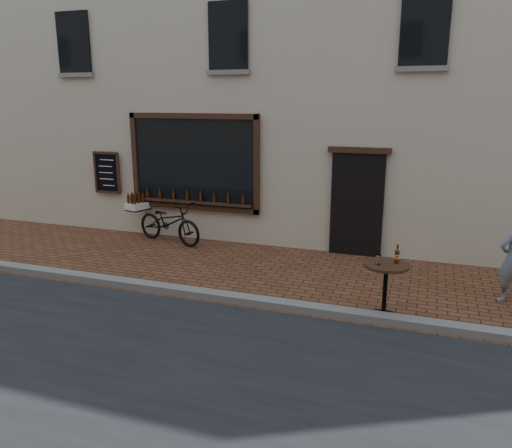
% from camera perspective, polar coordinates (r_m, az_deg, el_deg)
% --- Properties ---
extents(ground, '(90.00, 90.00, 0.00)m').
position_cam_1_polar(ground, '(8.43, -5.47, -8.94)').
color(ground, '#56301B').
rests_on(ground, ground).
extents(kerb, '(90.00, 0.25, 0.12)m').
position_cam_1_polar(kerb, '(8.57, -4.91, -8.09)').
color(kerb, slate).
rests_on(kerb, ground).
extents(shop_building, '(28.00, 6.20, 10.00)m').
position_cam_1_polar(shop_building, '(14.02, 5.92, 21.07)').
color(shop_building, '#C0B397').
rests_on(shop_building, ground).
extents(cargo_bicycle, '(2.22, 1.14, 1.05)m').
position_cam_1_polar(cargo_bicycle, '(11.83, -10.01, 0.26)').
color(cargo_bicycle, black).
rests_on(cargo_bicycle, ground).
extents(bistro_table, '(0.69, 0.69, 1.18)m').
position_cam_1_polar(bistro_table, '(7.86, 14.62, -6.15)').
color(bistro_table, black).
rests_on(bistro_table, ground).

